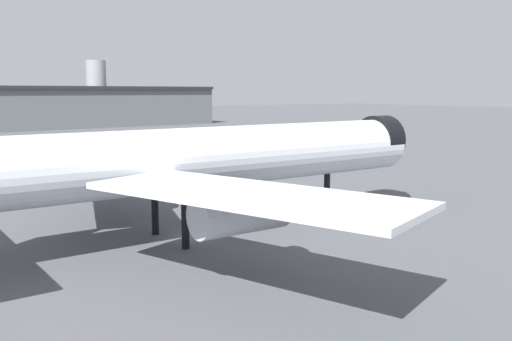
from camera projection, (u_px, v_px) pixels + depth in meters
name	position (u px, v px, depth m)	size (l,w,h in m)	color
ground	(197.00, 236.00, 57.24)	(900.00, 900.00, 0.00)	#4C4F54
airliner_near_gate	(190.00, 160.00, 55.60)	(64.85, 59.24, 18.05)	silver
baggage_tug_wing	(232.00, 172.00, 95.75)	(3.50, 3.31, 1.85)	black
traffic_cone_near_nose	(115.00, 183.00, 88.35)	(0.59, 0.59, 0.73)	#F2600C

